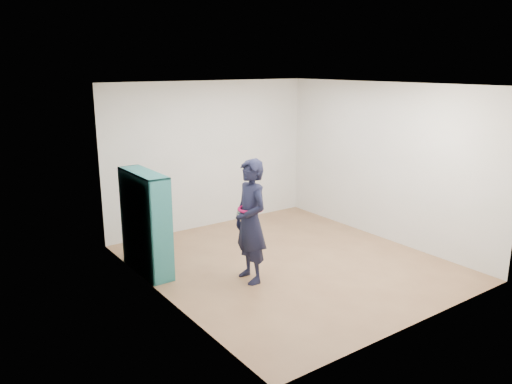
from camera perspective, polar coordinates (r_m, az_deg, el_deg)
floor at (r=7.53m, az=3.75°, el=-8.03°), size 4.50×4.50×0.00m
ceiling at (r=6.97m, az=4.11°, el=12.15°), size 4.50×4.50×0.00m
wall_left at (r=6.10m, az=-10.79°, el=-0.76°), size 0.02×4.50×2.60m
wall_right at (r=8.52m, az=14.41°, el=3.33°), size 0.02×4.50×2.60m
wall_back at (r=8.96m, az=-5.24°, el=4.24°), size 4.00×0.02×2.60m
wall_front at (r=5.64m, az=18.54°, el=-2.53°), size 4.00×0.02×2.60m
bookshelf at (r=7.14m, az=-12.63°, el=-3.59°), size 0.32×1.08×1.45m
person at (r=6.65m, az=-0.63°, el=-3.35°), size 0.45×0.65×1.68m
smartphone at (r=6.63m, az=-2.02°, el=-2.42°), size 0.02×0.11×0.13m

